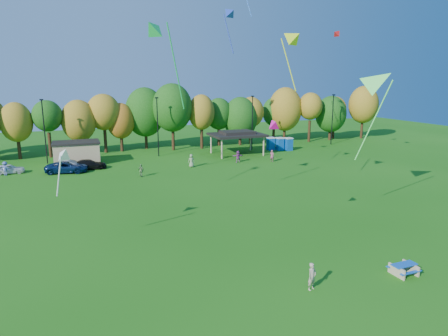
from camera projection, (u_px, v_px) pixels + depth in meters
name	position (u px, v px, depth m)	size (l,w,h in m)	color
ground	(256.00, 270.00, 25.22)	(160.00, 160.00, 0.00)	#19600F
tree_line	(132.00, 116.00, 65.12)	(93.57, 10.55, 11.15)	black
lamp_posts	(158.00, 125.00, 61.36)	(64.50, 0.25, 9.09)	black
utility_building	(77.00, 153.00, 56.10)	(6.30, 4.30, 3.25)	tan
pavilion	(237.00, 134.00, 63.13)	(8.20, 6.20, 3.77)	tan
porta_potties	(280.00, 144.00, 67.31)	(3.75, 2.66, 2.18)	#0B4799
picnic_table	(404.00, 268.00, 24.54)	(1.64, 1.37, 0.69)	tan
kite_flyer	(312.00, 276.00, 22.70)	(0.59, 0.39, 1.62)	tan
car_a	(9.00, 169.00, 50.65)	(1.47, 3.66, 1.25)	white
car_b	(71.00, 166.00, 52.23)	(1.47, 4.22, 1.39)	gray
car_c	(67.00, 167.00, 51.20)	(2.40, 5.21, 1.45)	#0D2450
car_d	(89.00, 164.00, 53.22)	(1.81, 4.46, 1.29)	black
far_person_1	(238.00, 157.00, 57.59)	(1.57, 0.50, 1.69)	#A04297
far_person_2	(5.00, 169.00, 49.73)	(1.14, 0.65, 1.76)	#495AA1
far_person_3	(272.00, 156.00, 57.98)	(0.63, 0.41, 1.73)	#A44D6A
far_person_4	(141.00, 171.00, 49.03)	(0.92, 0.38, 1.57)	#5F814F
far_person_5	(191.00, 161.00, 54.34)	(0.89, 0.58, 1.81)	gray
kite_0	(380.00, 82.00, 33.51)	(4.53, 4.28, 8.10)	#56F35A
kite_2	(289.00, 38.00, 34.37)	(2.37, 3.33, 5.61)	#B1D316
kite_3	(64.00, 154.00, 26.24)	(1.44, 2.09, 3.40)	white
kite_4	(338.00, 33.00, 52.63)	(1.57, 1.33, 1.38)	red
kite_6	(153.00, 28.00, 31.74)	(3.54, 3.70, 7.46)	green
kite_13	(273.00, 123.00, 26.30)	(0.98, 1.18, 1.08)	#EB0D93
kite_14	(228.00, 13.00, 37.04)	(1.59, 2.70, 4.44)	#1B3399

